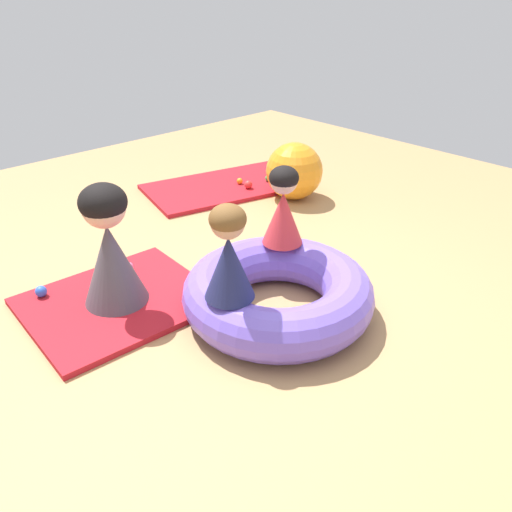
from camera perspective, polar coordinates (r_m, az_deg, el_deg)
ground_plane at (r=3.26m, az=0.67°, el=-7.05°), size 8.00×8.00×0.00m
gym_mat_far_right at (r=5.26m, az=-3.55°, el=7.64°), size 1.68×1.18×0.04m
gym_mat_near_left at (r=3.51m, az=-14.94°, el=-4.91°), size 1.17×1.02×0.04m
inflatable_cushion at (r=3.23m, az=2.42°, el=-4.07°), size 1.19×1.19×0.31m
child_in_red at (r=3.39m, az=3.01°, el=5.46°), size 0.38×0.38×0.53m
child_in_navy at (r=2.78m, az=-3.03°, el=0.26°), size 0.40×0.40×0.55m
adult_seated at (r=3.31m, az=-15.82°, el=0.99°), size 0.49×0.49×0.80m
play_ball_blue at (r=3.67m, az=-22.58°, el=-3.61°), size 0.08×0.08×0.08m
play_ball_red at (r=5.13m, az=-0.85°, el=7.87°), size 0.08×0.08×0.08m
play_ball_orange at (r=5.25m, az=-1.81°, el=8.25°), size 0.06×0.06×0.06m
play_ball_pink at (r=3.79m, az=-13.82°, el=-1.14°), size 0.06×0.06×0.06m
play_ball_green at (r=5.32m, az=1.38°, el=8.56°), size 0.07×0.07×0.07m
exercise_ball_large at (r=4.95m, az=4.23°, el=9.30°), size 0.54×0.54×0.54m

